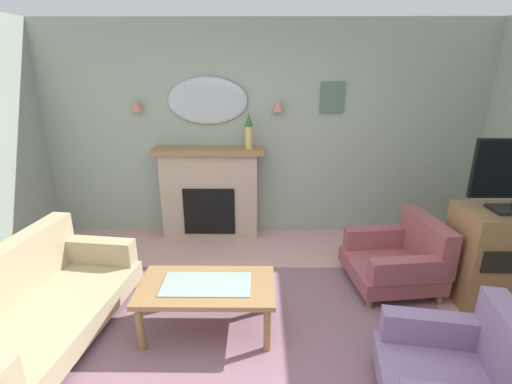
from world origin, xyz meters
name	(u,v)px	position (x,y,z in m)	size (l,w,h in m)	color
floor	(265,370)	(0.00, 0.00, -0.05)	(6.47, 5.86, 0.10)	#C6938E
wall_back	(263,132)	(0.00, 2.48, 1.32)	(6.47, 0.10, 2.64)	#93A393
patterned_rug	(265,345)	(0.00, 0.20, 0.01)	(3.20, 2.40, 0.01)	#7F5B6B
fireplace	(210,194)	(-0.67, 2.26, 0.57)	(1.36, 0.36, 1.16)	tan
mantel_vase_centre	(249,130)	(-0.17, 2.23, 1.39)	(0.10, 0.10, 0.43)	tan
wall_mirror	(208,101)	(-0.67, 2.40, 1.71)	(0.96, 0.06, 0.56)	#B2BCC6
wall_sconce_left	(137,105)	(-1.52, 2.35, 1.66)	(0.14, 0.14, 0.14)	#D17066
wall_sconce_right	(278,106)	(0.18, 2.35, 1.66)	(0.14, 0.14, 0.14)	#D17066
framed_picture	(332,97)	(0.83, 2.41, 1.75)	(0.28, 0.03, 0.36)	#4C6B56
coffee_table	(207,291)	(-0.47, 0.39, 0.38)	(1.10, 0.60, 0.45)	olive
floral_couch	(33,305)	(-1.85, 0.28, 0.32)	(1.06, 1.80, 0.76)	tan
armchair_in_corner	(465,375)	(1.23, -0.39, 0.31)	(0.94, 0.92, 0.71)	gray
armchair_by_coffee_table	(400,258)	(1.36, 1.10, 0.31)	(0.91, 0.90, 0.71)	#934C51
tv_cabinet	(500,256)	(2.19, 0.88, 0.45)	(0.80, 0.57, 0.90)	olive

